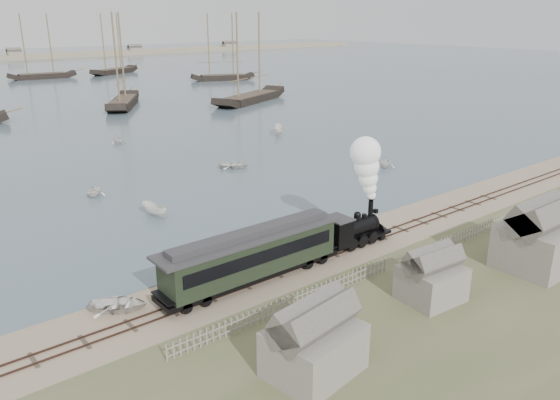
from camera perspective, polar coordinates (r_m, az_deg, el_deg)
ground at (r=46.50m, az=1.90°, el=-5.48°), size 600.00×600.00×0.00m
rail_track at (r=45.13m, az=3.57°, el=-6.24°), size 120.00×1.80×0.16m
picket_fence_west at (r=37.99m, az=1.32°, el=-11.38°), size 19.00×0.10×1.20m
picket_fence_east at (r=50.87m, az=18.36°, el=-4.29°), size 15.00×0.10×1.20m
shed_left at (r=32.28m, az=3.52°, el=-17.48°), size 5.00×4.00×4.10m
shed_mid at (r=40.64m, az=15.38°, el=-9.97°), size 4.00×3.50×3.60m
shed_right at (r=48.49m, az=25.10°, el=-6.31°), size 6.00×5.00×5.10m
locomotive at (r=47.52m, az=8.94°, el=0.26°), size 7.29×2.72×9.09m
passenger_coach at (r=40.58m, az=-2.95°, el=-5.64°), size 15.26×2.94×3.71m
beached_dinghy at (r=39.34m, az=-16.52°, el=-10.41°), size 4.66×4.88×0.82m
rowboat_1 at (r=63.64m, az=-18.80°, el=1.00°), size 3.55×3.63×1.45m
rowboat_2 at (r=55.68m, az=-12.98°, el=-1.01°), size 3.62×2.03×1.32m
rowboat_3 at (r=71.96m, az=-4.83°, el=3.66°), size 4.51×4.77×0.80m
rowboat_4 at (r=73.28m, az=10.96°, el=3.98°), size 3.79×3.94×1.60m
rowboat_5 at (r=92.28m, az=-0.16°, el=7.33°), size 4.11×3.88×1.59m
rowboat_7 at (r=89.40m, az=-16.60°, el=6.15°), size 3.11×2.77×1.51m
schooner_3 at (r=125.72m, az=-16.43°, el=13.86°), size 15.66×21.03×20.00m
schooner_4 at (r=128.04m, az=-3.18°, el=14.64°), size 25.91×16.15×20.00m
schooner_5 at (r=173.31m, az=-6.09°, el=15.62°), size 19.78×11.29×20.00m
schooner_8 at (r=192.23m, az=-23.93°, el=14.48°), size 20.55×6.24×20.00m
schooner_9 at (r=200.88m, az=-17.16°, el=15.34°), size 20.15×13.52×20.00m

